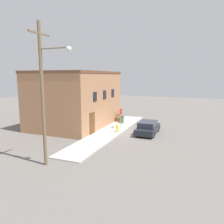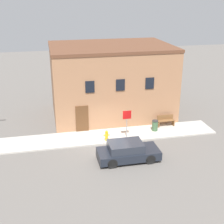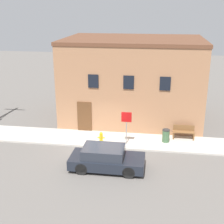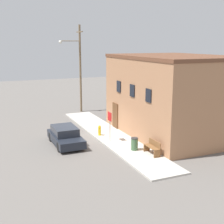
{
  "view_description": "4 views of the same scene",
  "coord_description": "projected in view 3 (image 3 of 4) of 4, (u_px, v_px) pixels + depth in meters",
  "views": [
    {
      "loc": [
        -20.22,
        -7.02,
        5.71
      ],
      "look_at": [
        0.4,
        1.25,
        2.0
      ],
      "focal_mm": 35.0,
      "sensor_mm": 36.0,
      "label": 1
    },
    {
      "loc": [
        -4.2,
        -19.9,
        10.39
      ],
      "look_at": [
        0.4,
        1.25,
        2.0
      ],
      "focal_mm": 50.0,
      "sensor_mm": 36.0,
      "label": 2
    },
    {
      "loc": [
        3.16,
        -17.39,
        8.5
      ],
      "look_at": [
        0.4,
        1.25,
        2.0
      ],
      "focal_mm": 50.0,
      "sensor_mm": 36.0,
      "label": 3
    },
    {
      "loc": [
        21.45,
        -7.9,
        7.13
      ],
      "look_at": [
        0.4,
        1.25,
        2.0
      ],
      "focal_mm": 50.0,
      "sensor_mm": 36.0,
      "label": 4
    }
  ],
  "objects": [
    {
      "name": "trash_bin",
      "position": [
        166.0,
        136.0,
        20.05
      ],
      "size": [
        0.48,
        0.48,
        0.84
      ],
      "color": "#426642",
      "rests_on": "sidewalk"
    },
    {
      "name": "brick_building",
      "position": [
        133.0,
        79.0,
        23.94
      ],
      "size": [
        10.22,
        7.2,
        6.19
      ],
      "color": "#A87551",
      "rests_on": "ground"
    },
    {
      "name": "stop_sign",
      "position": [
        126.0,
        122.0,
        19.37
      ],
      "size": [
        0.64,
        0.06,
        2.14
      ],
      "color": "gray",
      "rests_on": "sidewalk"
    },
    {
      "name": "fire_hydrant",
      "position": [
        101.0,
        138.0,
        19.77
      ],
      "size": [
        0.46,
        0.22,
        0.8
      ],
      "color": "gold",
      "rests_on": "sidewalk"
    },
    {
      "name": "parked_car",
      "position": [
        106.0,
        158.0,
        16.88
      ],
      "size": [
        4.03,
        1.78,
        1.28
      ],
      "color": "black",
      "rests_on": "ground"
    },
    {
      "name": "bench",
      "position": [
        184.0,
        132.0,
        20.53
      ],
      "size": [
        1.38,
        0.44,
        0.89
      ],
      "color": "brown",
      "rests_on": "sidewalk"
    },
    {
      "name": "ground_plane",
      "position": [
        103.0,
        148.0,
        19.48
      ],
      "size": [
        80.0,
        80.0,
        0.0
      ],
      "primitive_type": "plane",
      "color": "#66605B"
    },
    {
      "name": "sidewalk",
      "position": [
        106.0,
        139.0,
        20.63
      ],
      "size": [
        16.93,
        2.5,
        0.1
      ],
      "color": "#BCB7AD",
      "rests_on": "ground"
    }
  ]
}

